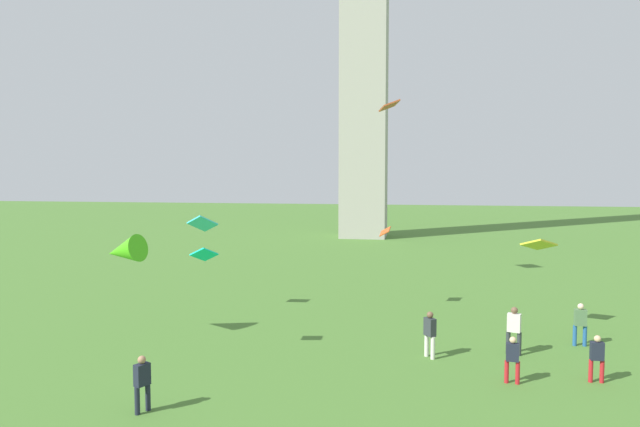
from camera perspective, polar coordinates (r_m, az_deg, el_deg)
person_0 at (r=18.18m, az=-17.08°, el=-15.42°), size 0.42×0.50×1.68m
person_1 at (r=23.68m, az=18.53°, el=-10.60°), size 0.55×0.42×1.85m
person_2 at (r=22.53m, az=10.75°, el=-11.34°), size 0.48×0.53×1.76m
person_3 at (r=21.75m, az=25.57°, el=-12.51°), size 0.49×0.24×1.59m
person_4 at (r=20.64m, az=18.40°, el=-13.24°), size 0.48×0.30×1.57m
person_5 at (r=25.79m, az=24.22°, el=-9.70°), size 0.54×0.26×1.73m
kite_flying_0 at (r=28.92m, az=-11.47°, el=-0.99°), size 1.31×1.30×0.92m
kite_flying_1 at (r=22.14m, az=-11.32°, el=-3.98°), size 0.87×0.94×0.66m
kite_flying_2 at (r=27.09m, az=20.73°, el=-2.88°), size 1.69×1.65×0.69m
kite_flying_3 at (r=29.19m, az=6.42°, el=-1.76°), size 0.54×0.87×0.48m
kite_flying_4 at (r=25.23m, az=-18.76°, el=-3.50°), size 2.03×1.55×1.45m
kite_flying_6 at (r=36.23m, az=6.83°, el=10.49°), size 1.41×1.81×0.65m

